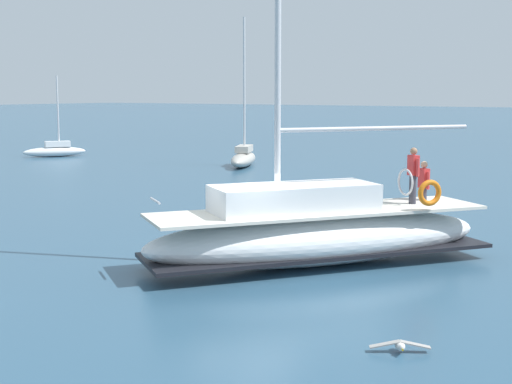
# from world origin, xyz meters

# --- Properties ---
(ground_plane) EXTENTS (400.00, 400.00, 0.00)m
(ground_plane) POSITION_xyz_m (0.00, 0.00, 0.00)
(ground_plane) COLOR #2D516B
(main_sailboat) EXTENTS (9.18, 7.58, 14.36)m
(main_sailboat) POSITION_xyz_m (1.59, -1.12, 0.92)
(main_sailboat) COLOR white
(main_sailboat) RESTS_ON ground
(moored_sloop_near) EXTENTS (4.18, 3.18, 5.67)m
(moored_sloop_near) POSITION_xyz_m (20.12, 29.88, 0.47)
(moored_sloop_near) COLOR silver
(moored_sloop_near) RESTS_ON ground
(moored_cutter_left) EXTENTS (5.37, 3.39, 9.04)m
(moored_cutter_left) POSITION_xyz_m (21.90, 15.02, 0.60)
(moored_cutter_left) COLOR #B7B2A8
(moored_cutter_left) RESTS_ON ground
(seagull) EXTENTS (0.68, 0.99, 0.17)m
(seagull) POSITION_xyz_m (-3.49, -5.59, 0.13)
(seagull) COLOR silver
(seagull) RESTS_ON ground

